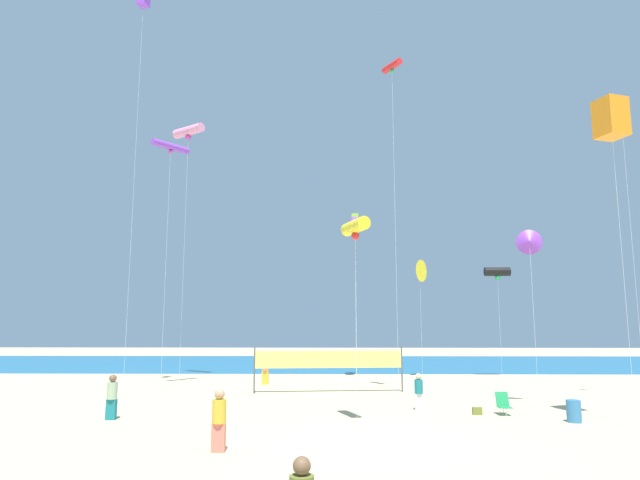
{
  "coord_description": "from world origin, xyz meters",
  "views": [
    {
      "loc": [
        -1.3,
        -17.72,
        3.79
      ],
      "look_at": [
        -1.81,
        11.71,
        8.17
      ],
      "focal_mm": 30.43,
      "sensor_mm": 36.0,
      "label": 1
    }
  ],
  "objects_px": {
    "beachgoer_mustard_shirt": "(219,418)",
    "kite_yellow_delta": "(420,271)",
    "beachgoer_teal_shirt": "(419,391)",
    "folding_beach_chair": "(503,403)",
    "kite_violet_inflatable": "(355,222)",
    "beach_handbag": "(477,411)",
    "kite_red_tube": "(392,68)",
    "kite_yellow_diamond": "(623,144)",
    "trash_barrel": "(574,411)",
    "kite_violet_box": "(143,1)",
    "kite_violet_tube": "(171,147)",
    "beachgoer_sage_shirt": "(112,395)",
    "kite_yellow_tube": "(355,227)",
    "kite_violet_delta": "(529,242)",
    "kite_black_tube": "(497,272)",
    "volleyball_net": "(329,361)",
    "kite_pink_tube": "(188,132)",
    "kite_orange_box": "(611,118)",
    "beachgoer_coral_shirt": "(265,368)"
  },
  "relations": [
    {
      "from": "beachgoer_teal_shirt",
      "to": "kite_black_tube",
      "type": "relative_size",
      "value": 0.21
    },
    {
      "from": "volleyball_net",
      "to": "kite_yellow_delta",
      "type": "bearing_deg",
      "value": 49.04
    },
    {
      "from": "kite_yellow_delta",
      "to": "trash_barrel",
      "type": "bearing_deg",
      "value": -78.76
    },
    {
      "from": "folding_beach_chair",
      "to": "kite_violet_delta",
      "type": "distance_m",
      "value": 7.35
    },
    {
      "from": "trash_barrel",
      "to": "kite_violet_inflatable",
      "type": "relative_size",
      "value": 0.07
    },
    {
      "from": "trash_barrel",
      "to": "folding_beach_chair",
      "type": "bearing_deg",
      "value": 142.78
    },
    {
      "from": "beach_handbag",
      "to": "kite_black_tube",
      "type": "height_order",
      "value": "kite_black_tube"
    },
    {
      "from": "kite_violet_tube",
      "to": "kite_orange_box",
      "type": "bearing_deg",
      "value": -27.44
    },
    {
      "from": "beachgoer_teal_shirt",
      "to": "kite_pink_tube",
      "type": "xyz_separation_m",
      "value": [
        -13.26,
        10.85,
        15.54
      ]
    },
    {
      "from": "volleyball_net",
      "to": "kite_red_tube",
      "type": "xyz_separation_m",
      "value": [
        3.38,
        -2.59,
        15.37
      ]
    },
    {
      "from": "trash_barrel",
      "to": "kite_violet_inflatable",
      "type": "bearing_deg",
      "value": 117.26
    },
    {
      "from": "kite_yellow_diamond",
      "to": "kite_yellow_tube",
      "type": "relative_size",
      "value": 1.79
    },
    {
      "from": "trash_barrel",
      "to": "volleyball_net",
      "type": "distance_m",
      "value": 12.52
    },
    {
      "from": "kite_pink_tube",
      "to": "beachgoer_mustard_shirt",
      "type": "bearing_deg",
      "value": -71.33
    },
    {
      "from": "kite_violet_delta",
      "to": "trash_barrel",
      "type": "bearing_deg",
      "value": -88.41
    },
    {
      "from": "beach_handbag",
      "to": "kite_yellow_diamond",
      "type": "bearing_deg",
      "value": 18.75
    },
    {
      "from": "beachgoer_sage_shirt",
      "to": "kite_pink_tube",
      "type": "height_order",
      "value": "kite_pink_tube"
    },
    {
      "from": "trash_barrel",
      "to": "beach_handbag",
      "type": "xyz_separation_m",
      "value": [
        -3.21,
        1.57,
        -0.26
      ]
    },
    {
      "from": "kite_yellow_delta",
      "to": "kite_violet_inflatable",
      "type": "relative_size",
      "value": 0.72
    },
    {
      "from": "kite_yellow_diamond",
      "to": "kite_violet_inflatable",
      "type": "distance_m",
      "value": 16.31
    },
    {
      "from": "kite_black_tube",
      "to": "beachgoer_sage_shirt",
      "type": "bearing_deg",
      "value": -142.14
    },
    {
      "from": "beachgoer_coral_shirt",
      "to": "kite_yellow_diamond",
      "type": "relative_size",
      "value": 0.13
    },
    {
      "from": "beachgoer_teal_shirt",
      "to": "kite_violet_inflatable",
      "type": "distance_m",
      "value": 15.37
    },
    {
      "from": "beachgoer_mustard_shirt",
      "to": "kite_yellow_delta",
      "type": "xyz_separation_m",
      "value": [
        9.38,
        20.36,
        6.16
      ]
    },
    {
      "from": "beachgoer_teal_shirt",
      "to": "folding_beach_chair",
      "type": "bearing_deg",
      "value": -60.67
    },
    {
      "from": "kite_red_tube",
      "to": "kite_violet_box",
      "type": "bearing_deg",
      "value": 174.74
    },
    {
      "from": "beachgoer_sage_shirt",
      "to": "kite_yellow_delta",
      "type": "relative_size",
      "value": 0.22
    },
    {
      "from": "beach_handbag",
      "to": "kite_red_tube",
      "type": "distance_m",
      "value": 17.57
    },
    {
      "from": "volleyball_net",
      "to": "kite_pink_tube",
      "type": "distance_m",
      "value": 18.22
    },
    {
      "from": "kite_orange_box",
      "to": "beachgoer_sage_shirt",
      "type": "bearing_deg",
      "value": 175.1
    },
    {
      "from": "kite_violet_box",
      "to": "kite_black_tube",
      "type": "bearing_deg",
      "value": 21.41
    },
    {
      "from": "kite_violet_box",
      "to": "kite_orange_box",
      "type": "distance_m",
      "value": 25.18
    },
    {
      "from": "kite_violet_box",
      "to": "kite_violet_tube",
      "type": "height_order",
      "value": "kite_violet_box"
    },
    {
      "from": "kite_violet_inflatable",
      "to": "volleyball_net",
      "type": "bearing_deg",
      "value": -105.98
    },
    {
      "from": "kite_yellow_diamond",
      "to": "kite_pink_tube",
      "type": "height_order",
      "value": "kite_pink_tube"
    },
    {
      "from": "beachgoer_coral_shirt",
      "to": "kite_black_tube",
      "type": "xyz_separation_m",
      "value": [
        15.3,
        3.71,
        6.09
      ]
    },
    {
      "from": "folding_beach_chair",
      "to": "kite_pink_tube",
      "type": "relative_size",
      "value": 0.05
    },
    {
      "from": "beachgoer_mustard_shirt",
      "to": "kite_black_tube",
      "type": "xyz_separation_m",
      "value": [
        14.68,
        20.57,
        6.09
      ]
    },
    {
      "from": "kite_violet_inflatable",
      "to": "kite_violet_delta",
      "type": "bearing_deg",
      "value": -56.76
    },
    {
      "from": "kite_red_tube",
      "to": "kite_orange_box",
      "type": "distance_m",
      "value": 11.73
    },
    {
      "from": "kite_red_tube",
      "to": "kite_orange_box",
      "type": "relative_size",
      "value": 1.43
    },
    {
      "from": "kite_red_tube",
      "to": "beachgoer_sage_shirt",
      "type": "bearing_deg",
      "value": -154.8
    },
    {
      "from": "kite_yellow_delta",
      "to": "kite_violet_delta",
      "type": "relative_size",
      "value": 1.0
    },
    {
      "from": "beachgoer_mustard_shirt",
      "to": "kite_yellow_delta",
      "type": "bearing_deg",
      "value": -117.38
    },
    {
      "from": "beachgoer_mustard_shirt",
      "to": "kite_violet_inflatable",
      "type": "height_order",
      "value": "kite_violet_inflatable"
    },
    {
      "from": "kite_yellow_tube",
      "to": "kite_violet_tube",
      "type": "bearing_deg",
      "value": 134.8
    },
    {
      "from": "folding_beach_chair",
      "to": "kite_violet_box",
      "type": "xyz_separation_m",
      "value": [
        -17.65,
        5.43,
        21.36
      ]
    },
    {
      "from": "volleyball_net",
      "to": "kite_yellow_diamond",
      "type": "bearing_deg",
      "value": -15.23
    },
    {
      "from": "beachgoer_mustard_shirt",
      "to": "kite_red_tube",
      "type": "bearing_deg",
      "value": -124.36
    },
    {
      "from": "beachgoer_mustard_shirt",
      "to": "kite_violet_delta",
      "type": "bearing_deg",
      "value": -149.27
    }
  ]
}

